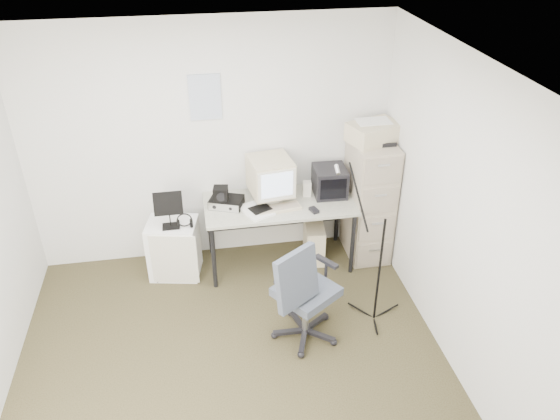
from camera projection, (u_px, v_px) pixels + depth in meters
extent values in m
cube|color=#2E2816|center=(234.00, 372.00, 4.53)|extent=(3.60, 3.60, 0.01)
cube|color=white|center=(216.00, 76.00, 3.23)|extent=(3.60, 3.60, 0.01)
cube|color=silver|center=(211.00, 145.00, 5.40)|extent=(3.60, 0.02, 2.50)
cube|color=silver|center=(463.00, 225.00, 4.14)|extent=(0.02, 3.60, 2.50)
cube|color=white|center=(205.00, 97.00, 5.12)|extent=(0.30, 0.02, 0.44)
cube|color=tan|center=(369.00, 200.00, 5.67)|extent=(0.40, 0.60, 1.30)
cube|color=#BEB298|center=(374.00, 132.00, 5.31)|extent=(0.57, 0.47, 0.19)
cube|color=#B4B39E|center=(279.00, 233.00, 5.65)|extent=(1.50, 0.70, 0.73)
cube|color=#BEB298|center=(270.00, 179.00, 5.42)|extent=(0.45, 0.47, 0.44)
cube|color=black|center=(330.00, 181.00, 5.55)|extent=(0.33, 0.35, 0.29)
cube|color=beige|center=(307.00, 189.00, 5.55)|extent=(0.09, 0.09, 0.15)
cube|color=#BEB298|center=(279.00, 209.00, 5.34)|extent=(0.45, 0.22, 0.02)
cube|color=black|center=(314.00, 210.00, 5.31)|extent=(0.09, 0.12, 0.03)
cube|color=black|center=(227.00, 202.00, 5.38)|extent=(0.38, 0.32, 0.09)
cube|color=black|center=(221.00, 194.00, 5.29)|extent=(0.16, 0.15, 0.14)
cube|color=white|center=(256.00, 211.00, 5.31)|extent=(0.36, 0.40, 0.02)
cube|color=#BEB298|center=(314.00, 240.00, 5.82)|extent=(0.24, 0.45, 0.40)
cube|color=#3E464F|center=(306.00, 290.00, 4.63)|extent=(0.83, 0.83, 1.03)
cube|color=white|center=(174.00, 248.00, 5.53)|extent=(0.55, 0.48, 0.60)
cube|color=black|center=(169.00, 209.00, 5.21)|extent=(0.30, 0.21, 0.40)
torus|color=black|center=(185.00, 223.00, 5.28)|extent=(0.21, 0.21, 0.03)
cylinder|color=black|center=(381.00, 256.00, 4.73)|extent=(0.02, 0.02, 1.42)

